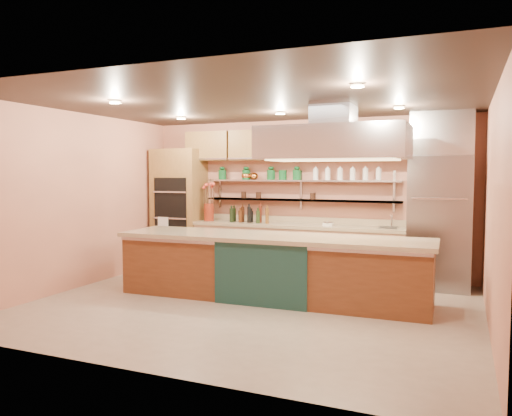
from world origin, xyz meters
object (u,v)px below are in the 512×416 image
at_px(island, 271,267).
at_px(flower_vase, 209,212).
at_px(green_canister, 283,175).
at_px(kitchen_scale, 328,223).
at_px(refrigerator, 440,223).
at_px(copper_kettle, 254,176).

height_order(island, flower_vase, flower_vase).
relative_size(flower_vase, green_canister, 1.91).
bearing_deg(kitchen_scale, refrigerator, 16.61).
height_order(refrigerator, kitchen_scale, refrigerator).
relative_size(island, kitchen_scale, 27.47).
bearing_deg(flower_vase, green_canister, 8.89).
bearing_deg(green_canister, kitchen_scale, -13.57).
relative_size(refrigerator, copper_kettle, 12.48).
bearing_deg(kitchen_scale, island, -87.08).
height_order(refrigerator, island, refrigerator).
distance_m(refrigerator, kitchen_scale, 1.81).
distance_m(copper_kettle, green_canister, 0.57).
relative_size(kitchen_scale, copper_kettle, 0.97).
relative_size(refrigerator, green_canister, 12.12).
bearing_deg(flower_vase, copper_kettle, 14.74).
height_order(refrigerator, green_canister, refrigerator).
xyz_separation_m(flower_vase, copper_kettle, (0.84, 0.22, 0.69)).
bearing_deg(refrigerator, kitchen_scale, 179.68).
bearing_deg(green_canister, refrigerator, -4.83).
bearing_deg(copper_kettle, green_canister, 0.00).
xyz_separation_m(kitchen_scale, green_canister, (-0.91, 0.22, 0.83)).
height_order(island, kitchen_scale, kitchen_scale).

